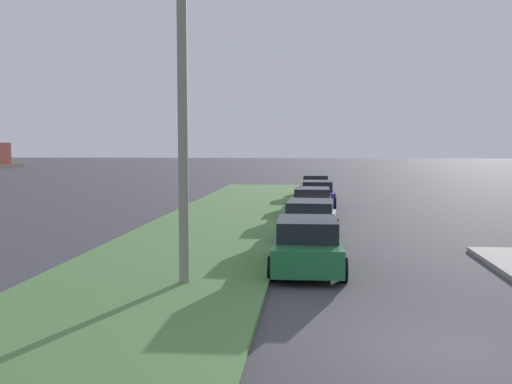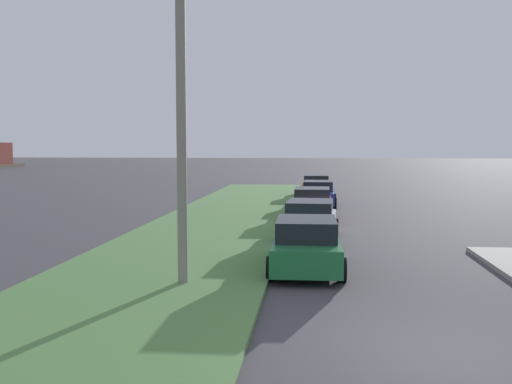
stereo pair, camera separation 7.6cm
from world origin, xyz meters
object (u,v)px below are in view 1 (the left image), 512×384
Objects in this scene: parked_car_orange at (315,186)px; streetlight at (196,106)px; parked_car_white at (310,221)px; parked_car_blue at (318,194)px; parked_car_red at (312,204)px; parked_car_green at (307,245)px.

parked_car_orange is 26.15m from streetlight.
parked_car_white is 11.77m from parked_car_blue.
parked_car_white and parked_car_blue have the same top height.
parked_car_white is at bearing -179.99° from parked_car_red.
parked_car_white is (5.22, -0.07, 0.00)m from parked_car_green.
parked_car_red is at bearing 177.98° from parked_car_blue.
parked_car_red is (6.34, -0.05, 0.00)m from parked_car_white.
parked_car_white and parked_car_orange have the same top height.
parked_car_red and parked_car_blue have the same top height.
parked_car_green is at bearing -50.06° from streetlight.
parked_car_red is at bearing -11.32° from streetlight.
parked_car_orange is 0.58× the size of streetlight.
parked_car_white and parked_car_red have the same top height.
parked_car_blue is at bearing -2.94° from parked_car_red.
parked_car_green and parked_car_white have the same top height.
parked_car_green is at bearing 179.90° from parked_car_blue.
parked_car_blue is 0.58× the size of streetlight.
parked_car_orange is at bearing -1.56° from parked_car_green.
parked_car_orange is at bearing 2.60° from parked_car_blue.
parked_car_red is 0.99× the size of parked_car_blue.
parked_car_blue is 1.00× the size of parked_car_orange.
streetlight reaches higher than parked_car_blue.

